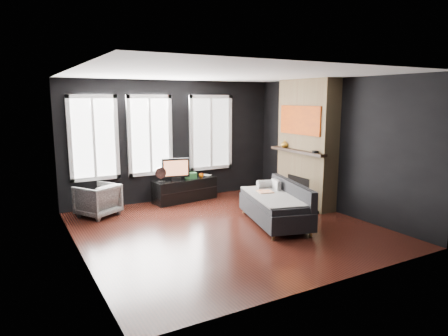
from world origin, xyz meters
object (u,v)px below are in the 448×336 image
sofa (275,203)px  book (203,171)px  mantel_vase (284,144)px  monitor (176,168)px  armchair (98,198)px  media_console (185,190)px  mug (201,175)px

sofa → book: bearing=110.5°
sofa → mantel_vase: bearing=61.8°
monitor → armchair: bearing=-162.4°
armchair → media_console: 2.00m
mug → monitor: bearing=-177.2°
media_console → book: (0.52, 0.10, 0.37)m
armchair → book: size_ratio=3.09×
monitor → book: 0.78m
sofa → media_console: sofa is taller
sofa → mug: 2.39m
sofa → armchair: bearing=157.4°
media_console → mantel_vase: size_ratio=8.65×
media_console → book: size_ratio=6.44×
sofa → monitor: 2.56m
mantel_vase → mug: bearing=142.4°
armchair → media_console: armchair is taller
armchair → mug: size_ratio=6.43×
media_console → sofa: bearing=-79.8°
mug → mantel_vase: bearing=-37.6°
monitor → mantel_vase: 2.46m
sofa → media_console: size_ratio=1.24×
sofa → mug: sofa is taller
sofa → media_console: (-0.77, 2.37, -0.14)m
armchair → sofa: bearing=111.9°
book → mantel_vase: size_ratio=1.34×
mug → book: 0.17m
media_console → monitor: monitor is taller
media_console → armchair: bearing=179.6°
media_console → mug: size_ratio=13.40×
mantel_vase → sofa: bearing=-133.1°
book → mantel_vase: mantel_vase is taller
sofa → mug: size_ratio=16.60×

